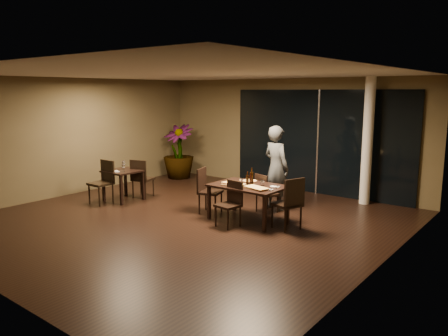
# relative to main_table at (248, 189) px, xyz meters

# --- Properties ---
(ground) EXTENTS (8.00, 8.00, 0.00)m
(ground) POSITION_rel_main_table_xyz_m (-1.00, -0.80, -0.68)
(ground) COLOR black
(ground) RESTS_ON ground
(wall_back) EXTENTS (8.00, 0.10, 3.00)m
(wall_back) POSITION_rel_main_table_xyz_m (-1.00, 3.25, 0.82)
(wall_back) COLOR brown
(wall_back) RESTS_ON ground
(wall_left) EXTENTS (0.10, 8.00, 3.00)m
(wall_left) POSITION_rel_main_table_xyz_m (-5.05, -0.80, 0.82)
(wall_left) COLOR brown
(wall_left) RESTS_ON ground
(wall_right) EXTENTS (0.10, 8.00, 3.00)m
(wall_right) POSITION_rel_main_table_xyz_m (3.05, -0.80, 0.82)
(wall_right) COLOR brown
(wall_right) RESTS_ON ground
(ceiling) EXTENTS (8.00, 8.00, 0.04)m
(ceiling) POSITION_rel_main_table_xyz_m (-1.00, -0.80, 2.34)
(ceiling) COLOR silver
(ceiling) RESTS_ON wall_back
(window_panel) EXTENTS (5.00, 0.06, 2.70)m
(window_panel) POSITION_rel_main_table_xyz_m (0.00, 3.16, 0.67)
(window_panel) COLOR black
(window_panel) RESTS_ON ground
(column) EXTENTS (0.24, 0.24, 3.00)m
(column) POSITION_rel_main_table_xyz_m (1.40, 2.85, 0.82)
(column) COLOR silver
(column) RESTS_ON ground
(main_table) EXTENTS (1.50, 1.00, 0.75)m
(main_table) POSITION_rel_main_table_xyz_m (0.00, 0.00, 0.00)
(main_table) COLOR black
(main_table) RESTS_ON ground
(side_table) EXTENTS (0.80, 0.80, 0.75)m
(side_table) POSITION_rel_main_table_xyz_m (-3.40, -0.50, -0.05)
(side_table) COLOR black
(side_table) RESTS_ON ground
(chair_main_far) EXTENTS (0.50, 0.50, 0.87)m
(chair_main_far) POSITION_rel_main_table_xyz_m (-0.04, 0.69, -0.19)
(chair_main_far) COLOR black
(chair_main_far) RESTS_ON ground
(chair_main_near) EXTENTS (0.47, 0.47, 0.91)m
(chair_main_near) POSITION_rel_main_table_xyz_m (-0.05, -0.52, -0.17)
(chair_main_near) COLOR black
(chair_main_near) RESTS_ON ground
(chair_main_left) EXTENTS (0.58, 0.58, 0.99)m
(chair_main_left) POSITION_rel_main_table_xyz_m (-1.06, -0.08, -0.12)
(chair_main_left) COLOR black
(chair_main_left) RESTS_ON ground
(chair_main_right) EXTENTS (0.61, 0.61, 1.03)m
(chair_main_right) POSITION_rel_main_table_xyz_m (1.00, -0.03, -0.10)
(chair_main_right) COLOR black
(chair_main_right) RESTS_ON ground
(chair_side_far) EXTENTS (0.56, 0.56, 0.98)m
(chair_side_far) POSITION_rel_main_table_xyz_m (-3.24, -0.07, -0.13)
(chair_side_far) COLOR black
(chair_side_far) RESTS_ON ground
(chair_side_near) EXTENTS (0.48, 0.48, 1.03)m
(chair_side_near) POSITION_rel_main_table_xyz_m (-3.55, -0.96, -0.10)
(chair_side_near) COLOR black
(chair_side_near) RESTS_ON ground
(diner) EXTENTS (0.74, 0.58, 1.91)m
(diner) POSITION_rel_main_table_xyz_m (-0.02, 1.11, 0.28)
(diner) COLOR #323437
(diner) RESTS_ON ground
(potted_plant) EXTENTS (1.04, 1.04, 1.66)m
(potted_plant) POSITION_rel_main_table_xyz_m (-4.28, 2.36, 0.15)
(potted_plant) COLOR #1E4818
(potted_plant) RESTS_ON ground
(pizza_board_left) EXTENTS (0.56, 0.46, 0.01)m
(pizza_board_left) POSITION_rel_main_table_xyz_m (-0.26, -0.16, 0.08)
(pizza_board_left) COLOR #452C16
(pizza_board_left) RESTS_ON main_table
(pizza_board_right) EXTENTS (0.53, 0.33, 0.01)m
(pizza_board_right) POSITION_rel_main_table_xyz_m (0.34, -0.20, 0.08)
(pizza_board_right) COLOR #473116
(pizza_board_right) RESTS_ON main_table
(oblong_pizza_left) EXTENTS (0.51, 0.29, 0.02)m
(oblong_pizza_left) POSITION_rel_main_table_xyz_m (-0.26, -0.16, 0.10)
(oblong_pizza_left) COLOR maroon
(oblong_pizza_left) RESTS_ON pizza_board_left
(oblong_pizza_right) EXTENTS (0.52, 0.34, 0.02)m
(oblong_pizza_right) POSITION_rel_main_table_xyz_m (0.34, -0.20, 0.10)
(oblong_pizza_right) COLOR maroon
(oblong_pizza_right) RESTS_ON pizza_board_right
(round_pizza) EXTENTS (0.30, 0.30, 0.01)m
(round_pizza) POSITION_rel_main_table_xyz_m (-0.19, 0.33, 0.08)
(round_pizza) COLOR #B03013
(round_pizza) RESTS_ON main_table
(bottle_a) EXTENTS (0.06, 0.06, 0.28)m
(bottle_a) POSITION_rel_main_table_xyz_m (-0.05, 0.03, 0.21)
(bottle_a) COLOR black
(bottle_a) RESTS_ON main_table
(bottle_b) EXTENTS (0.06, 0.06, 0.26)m
(bottle_b) POSITION_rel_main_table_xyz_m (0.03, 0.04, 0.20)
(bottle_b) COLOR black
(bottle_b) RESTS_ON main_table
(bottle_c) EXTENTS (0.08, 0.08, 0.35)m
(bottle_c) POSITION_rel_main_table_xyz_m (0.03, 0.08, 0.25)
(bottle_c) COLOR black
(bottle_c) RESTS_ON main_table
(tumbler_left) EXTENTS (0.07, 0.07, 0.08)m
(tumbler_left) POSITION_rel_main_table_xyz_m (-0.26, 0.12, 0.12)
(tumbler_left) COLOR white
(tumbler_left) RESTS_ON main_table
(tumbler_right) EXTENTS (0.08, 0.08, 0.10)m
(tumbler_right) POSITION_rel_main_table_xyz_m (0.25, 0.14, 0.12)
(tumbler_right) COLOR white
(tumbler_right) RESTS_ON main_table
(napkin_near) EXTENTS (0.19, 0.12, 0.01)m
(napkin_near) POSITION_rel_main_table_xyz_m (0.57, -0.13, 0.08)
(napkin_near) COLOR silver
(napkin_near) RESTS_ON main_table
(napkin_far) EXTENTS (0.19, 0.12, 0.01)m
(napkin_far) POSITION_rel_main_table_xyz_m (0.53, 0.17, 0.08)
(napkin_far) COLOR white
(napkin_far) RESTS_ON main_table
(wine_glass_a) EXTENTS (0.09, 0.09, 0.20)m
(wine_glass_a) POSITION_rel_main_table_xyz_m (-3.50, -0.39, 0.17)
(wine_glass_a) COLOR white
(wine_glass_a) RESTS_ON side_table
(wine_glass_b) EXTENTS (0.08, 0.08, 0.18)m
(wine_glass_b) POSITION_rel_main_table_xyz_m (-3.25, -0.60, 0.17)
(wine_glass_b) COLOR white
(wine_glass_b) RESTS_ON side_table
(side_napkin) EXTENTS (0.21, 0.17, 0.01)m
(side_napkin) POSITION_rel_main_table_xyz_m (-3.37, -0.72, 0.08)
(side_napkin) COLOR white
(side_napkin) RESTS_ON side_table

